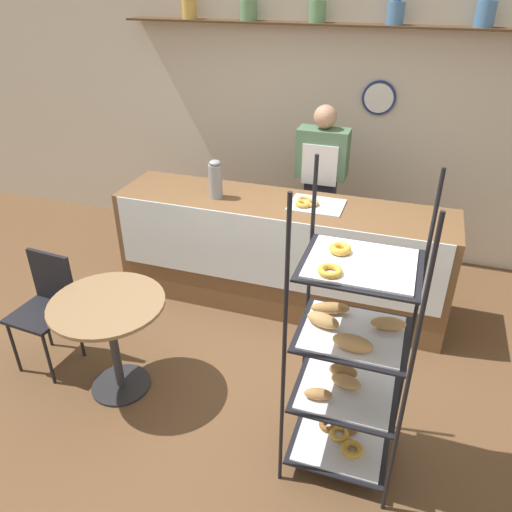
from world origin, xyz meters
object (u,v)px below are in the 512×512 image
pastry_rack (348,361)px  cafe_chair (47,299)px  person_worker (320,189)px  cafe_table (110,324)px  donut_tray_counter (312,204)px  coffee_carafe (216,179)px

pastry_rack → cafe_chair: 2.23m
cafe_chair → person_worker: bearing=53.7°
cafe_table → cafe_chair: bearing=168.0°
pastry_rack → cafe_chair: (-2.21, 0.23, -0.24)m
cafe_table → cafe_chair: 0.63m
donut_tray_counter → cafe_table: bearing=-125.5°
cafe_chair → cafe_table: bearing=-7.7°
pastry_rack → cafe_table: 1.60m
person_worker → coffee_carafe: person_worker is taller
cafe_chair → coffee_carafe: (0.84, 1.21, 0.58)m
person_worker → cafe_table: (-0.97, -1.99, -0.33)m
cafe_table → cafe_chair: cafe_chair is taller
pastry_rack → donut_tray_counter: 1.64m
cafe_chair → coffee_carafe: bearing=59.5°
cafe_table → coffee_carafe: (0.22, 1.34, 0.56)m
cafe_chair → donut_tray_counter: donut_tray_counter is taller
person_worker → coffee_carafe: 1.02m
pastry_rack → person_worker: bearing=106.3°
cafe_chair → donut_tray_counter: size_ratio=2.01×
pastry_rack → cafe_table: size_ratio=2.40×
coffee_carafe → donut_tray_counter: coffee_carafe is taller
pastry_rack → donut_tray_counter: bearing=110.2°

